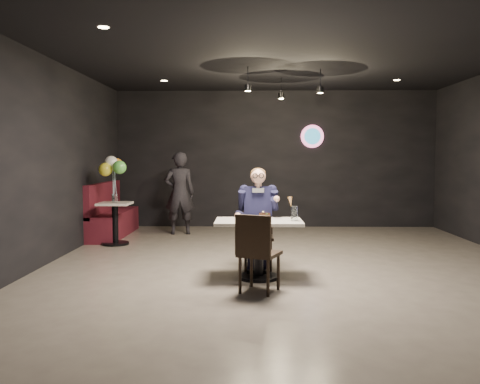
{
  "coord_description": "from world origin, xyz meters",
  "views": [
    {
      "loc": [
        -0.56,
        -6.74,
        1.56
      ],
      "look_at": [
        -0.7,
        0.27,
        1.07
      ],
      "focal_mm": 38.0,
      "sensor_mm": 36.0,
      "label": 1
    }
  ],
  "objects_px": {
    "seated_man": "(258,217)",
    "side_table": "(115,225)",
    "sundae_glass": "(294,213)",
    "booth_bench": "(113,209)",
    "main_table": "(259,249)",
    "passerby": "(180,193)",
    "chair_far": "(258,236)",
    "balloon_vase": "(115,198)",
    "chair_near": "(260,252)"
  },
  "relations": [
    {
      "from": "balloon_vase",
      "to": "passerby",
      "type": "xyz_separation_m",
      "value": [
        0.97,
        1.24,
        -0.0
      ]
    },
    {
      "from": "chair_far",
      "to": "booth_bench",
      "type": "height_order",
      "value": "booth_bench"
    },
    {
      "from": "chair_far",
      "to": "sundae_glass",
      "type": "height_order",
      "value": "sundae_glass"
    },
    {
      "from": "main_table",
      "to": "booth_bench",
      "type": "bearing_deg",
      "value": 128.99
    },
    {
      "from": "chair_far",
      "to": "sundae_glass",
      "type": "bearing_deg",
      "value": -52.89
    },
    {
      "from": "seated_man",
      "to": "passerby",
      "type": "bearing_deg",
      "value": 115.8
    },
    {
      "from": "seated_man",
      "to": "main_table",
      "type": "bearing_deg",
      "value": -90.0
    },
    {
      "from": "main_table",
      "to": "passerby",
      "type": "height_order",
      "value": "passerby"
    },
    {
      "from": "chair_far",
      "to": "passerby",
      "type": "relative_size",
      "value": 0.56
    },
    {
      "from": "chair_far",
      "to": "passerby",
      "type": "height_order",
      "value": "passerby"
    },
    {
      "from": "booth_bench",
      "to": "passerby",
      "type": "height_order",
      "value": "passerby"
    },
    {
      "from": "seated_man",
      "to": "booth_bench",
      "type": "distance_m",
      "value": 4.04
    },
    {
      "from": "seated_man",
      "to": "side_table",
      "type": "height_order",
      "value": "seated_man"
    },
    {
      "from": "chair_near",
      "to": "seated_man",
      "type": "bearing_deg",
      "value": 112.71
    },
    {
      "from": "chair_near",
      "to": "balloon_vase",
      "type": "height_order",
      "value": "chair_near"
    },
    {
      "from": "chair_far",
      "to": "balloon_vase",
      "type": "xyz_separation_m",
      "value": [
        -2.5,
        1.91,
        0.37
      ]
    },
    {
      "from": "seated_man",
      "to": "booth_bench",
      "type": "height_order",
      "value": "seated_man"
    },
    {
      "from": "main_table",
      "to": "chair_far",
      "type": "distance_m",
      "value": 0.56
    },
    {
      "from": "side_table",
      "to": "balloon_vase",
      "type": "bearing_deg",
      "value": 0.0
    },
    {
      "from": "passerby",
      "to": "sundae_glass",
      "type": "bearing_deg",
      "value": 109.78
    },
    {
      "from": "seated_man",
      "to": "side_table",
      "type": "xyz_separation_m",
      "value": [
        -2.5,
        1.91,
        -0.38
      ]
    },
    {
      "from": "passerby",
      "to": "main_table",
      "type": "bearing_deg",
      "value": 104.37
    },
    {
      "from": "sundae_glass",
      "to": "balloon_vase",
      "type": "height_order",
      "value": "sundae_glass"
    },
    {
      "from": "main_table",
      "to": "side_table",
      "type": "height_order",
      "value": "main_table"
    },
    {
      "from": "sundae_glass",
      "to": "passerby",
      "type": "relative_size",
      "value": 0.11
    },
    {
      "from": "main_table",
      "to": "side_table",
      "type": "xyz_separation_m",
      "value": [
        -2.5,
        2.46,
        -0.03
      ]
    },
    {
      "from": "seated_man",
      "to": "booth_bench",
      "type": "bearing_deg",
      "value": 133.91
    },
    {
      "from": "side_table",
      "to": "balloon_vase",
      "type": "xyz_separation_m",
      "value": [
        0.0,
        0.0,
        0.48
      ]
    },
    {
      "from": "main_table",
      "to": "passerby",
      "type": "bearing_deg",
      "value": 112.37
    },
    {
      "from": "booth_bench",
      "to": "balloon_vase",
      "type": "xyz_separation_m",
      "value": [
        0.3,
        -1.0,
        0.3
      ]
    },
    {
      "from": "seated_man",
      "to": "balloon_vase",
      "type": "distance_m",
      "value": 3.14
    },
    {
      "from": "sundae_glass",
      "to": "booth_bench",
      "type": "distance_m",
      "value": 4.79
    },
    {
      "from": "main_table",
      "to": "booth_bench",
      "type": "distance_m",
      "value": 4.45
    },
    {
      "from": "main_table",
      "to": "chair_near",
      "type": "xyz_separation_m",
      "value": [
        0.0,
        -0.64,
        0.09
      ]
    },
    {
      "from": "chair_far",
      "to": "sundae_glass",
      "type": "xyz_separation_m",
      "value": [
        0.45,
        -0.6,
        0.38
      ]
    },
    {
      "from": "side_table",
      "to": "balloon_vase",
      "type": "height_order",
      "value": "balloon_vase"
    },
    {
      "from": "chair_far",
      "to": "side_table",
      "type": "xyz_separation_m",
      "value": [
        -2.5,
        1.91,
        -0.12
      ]
    },
    {
      "from": "chair_near",
      "to": "passerby",
      "type": "distance_m",
      "value": 4.61
    },
    {
      "from": "chair_far",
      "to": "sundae_glass",
      "type": "distance_m",
      "value": 0.84
    },
    {
      "from": "balloon_vase",
      "to": "passerby",
      "type": "relative_size",
      "value": 0.09
    },
    {
      "from": "main_table",
      "to": "side_table",
      "type": "distance_m",
      "value": 3.5
    },
    {
      "from": "side_table",
      "to": "balloon_vase",
      "type": "distance_m",
      "value": 0.48
    },
    {
      "from": "main_table",
      "to": "seated_man",
      "type": "bearing_deg",
      "value": 90.0
    },
    {
      "from": "balloon_vase",
      "to": "main_table",
      "type": "bearing_deg",
      "value": -44.52
    },
    {
      "from": "main_table",
      "to": "seated_man",
      "type": "height_order",
      "value": "seated_man"
    },
    {
      "from": "chair_near",
      "to": "sundae_glass",
      "type": "bearing_deg",
      "value": 75.39
    },
    {
      "from": "chair_near",
      "to": "side_table",
      "type": "relative_size",
      "value": 1.34
    },
    {
      "from": "balloon_vase",
      "to": "sundae_glass",
      "type": "bearing_deg",
      "value": -40.31
    },
    {
      "from": "seated_man",
      "to": "passerby",
      "type": "relative_size",
      "value": 0.87
    },
    {
      "from": "sundae_glass",
      "to": "balloon_vase",
      "type": "xyz_separation_m",
      "value": [
        -2.95,
        2.5,
        -0.02
      ]
    }
  ]
}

